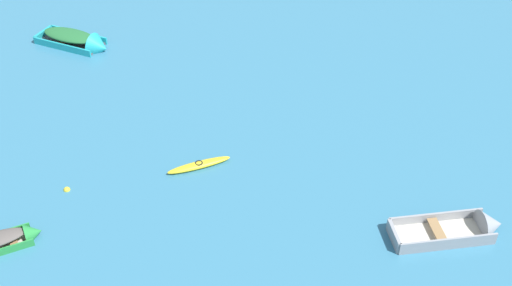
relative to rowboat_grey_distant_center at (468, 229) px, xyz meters
The scene contains 5 objects.
rowboat_grey_distant_center is the anchor object (origin of this frame).
rowboat_turquoise_midfield_right 24.17m from the rowboat_grey_distant_center, 146.71° to the left, with size 4.89×2.99×1.57m.
kayak_yellow_far_right 11.90m from the rowboat_grey_distant_center, 165.21° to the left, with size 2.88×1.81×0.28m.
rowboat_green_midfield_left 18.43m from the rowboat_grey_distant_center, behind, with size 3.29×2.48×0.93m.
mooring_buoy_midfield 17.05m from the rowboat_grey_distant_center, behind, with size 0.29×0.29×0.29m, color yellow.
Camera 1 is at (2.30, -1.26, 19.05)m, focal length 45.09 mm.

